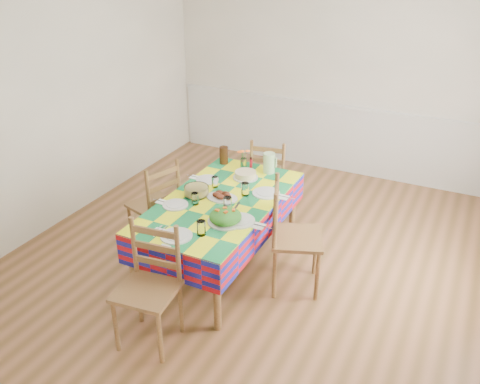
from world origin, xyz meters
The scene contains 22 objects.
room centered at (0.00, 0.00, 1.35)m, with size 4.58×5.08×2.78m.
wainscot centered at (0.00, 2.48, 0.49)m, with size 4.41×0.06×0.92m.
dining_table centered at (-0.22, -0.20, 0.63)m, with size 0.98×1.82×0.71m.
setting_near_head centered at (-0.19, -0.88, 0.74)m, with size 0.43×0.29×0.13m.
setting_left_near centered at (-0.49, -0.44, 0.73)m, with size 0.42×0.25×0.11m.
setting_left_far centered at (-0.50, 0.08, 0.73)m, with size 0.41×0.25×0.11m.
setting_right_near centered at (0.05, -0.43, 0.74)m, with size 0.52×0.30×0.13m.
setting_right_far centered at (0.05, 0.06, 0.73)m, with size 0.49×0.28×0.13m.
meat_platter centered at (-0.22, -0.17, 0.73)m, with size 0.30×0.22×0.06m.
salad_platter centered at (0.01, -0.54, 0.76)m, with size 0.31×0.31×0.13m.
pasta_bowl centered at (-0.47, -0.21, 0.75)m, with size 0.23×0.23×0.08m.
cake centered at (-0.22, 0.33, 0.74)m, with size 0.25×0.25×0.07m.
serving_utensils centered at (-0.05, -0.30, 0.71)m, with size 0.12×0.27×0.01m.
flower_vase centered at (-0.35, 0.54, 0.80)m, with size 0.13×0.11×0.21m.
hot_sauce centered at (-0.28, 0.57, 0.77)m, with size 0.03×0.03×0.12m, color red.
green_pitcher centered at (-0.07, 0.56, 0.81)m, with size 0.12×0.12×0.21m, color #A0CC90.
tea_pitcher centered at (-0.59, 0.56, 0.80)m, with size 0.09×0.09×0.19m, color #311A0B.
name_card centered at (-0.23, -1.09, 0.72)m, with size 0.08×0.03×0.02m, color silver.
chair_near centered at (-0.23, -1.34, 0.49)m, with size 0.48×0.47×0.99m.
chair_far centered at (-0.22, 0.94, 0.46)m, with size 0.47×0.45×0.93m.
chair_left centered at (-0.95, -0.21, 0.48)m, with size 0.52×0.53×0.97m.
chair_right centered at (0.49, -0.22, 0.51)m, with size 0.57×0.59×1.04m.
Camera 1 is at (1.78, -3.82, 2.88)m, focal length 38.00 mm.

